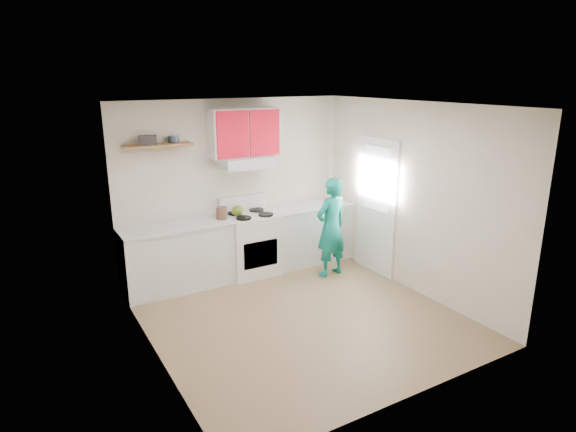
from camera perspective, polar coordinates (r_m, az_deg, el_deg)
floor at (r=6.27m, az=1.38°, el=-11.56°), size 3.80×3.80×0.00m
ceiling at (r=5.57m, az=1.56°, el=12.87°), size 3.60×3.80×0.04m
back_wall at (r=7.42m, az=-6.28°, el=3.45°), size 3.60×0.04×2.60m
front_wall at (r=4.38m, az=14.71°, el=-6.09°), size 3.60×0.04×2.60m
left_wall at (r=5.12m, az=-15.98°, el=-2.92°), size 0.04×3.80×2.60m
right_wall at (r=6.88m, az=14.35°, el=2.03°), size 0.04×3.80×2.60m
door at (r=7.42m, az=10.31°, el=1.10°), size 0.05×0.85×2.05m
door_glass at (r=7.31m, az=10.31°, el=4.30°), size 0.01×0.55×0.95m
counter_left at (r=7.04m, az=-12.81°, el=-4.78°), size 1.52×0.60×0.90m
counter_right at (r=7.91m, az=2.36°, el=-2.05°), size 1.32×0.60×0.90m
stove at (r=7.41m, az=-4.34°, el=-3.28°), size 0.76×0.65×0.92m
range_hood at (r=7.19m, az=-4.92°, el=6.29°), size 0.76×0.44×0.15m
upper_cabinets at (r=7.18m, az=-5.19°, el=9.70°), size 1.02×0.33×0.70m
shelf at (r=6.77m, az=-14.93°, el=7.99°), size 0.90×0.30×0.04m
books at (r=6.73m, az=-16.09°, el=8.53°), size 0.27×0.23×0.12m
tin at (r=6.86m, az=-13.25°, el=8.75°), size 0.16×0.16×0.09m
kettle at (r=7.21m, az=-5.91°, el=0.63°), size 0.20×0.20×0.16m
crock at (r=7.09m, az=-7.77°, el=0.26°), size 0.20×0.20×0.19m
cutting_board at (r=7.52m, az=0.75°, el=0.66°), size 0.32×0.27×0.02m
silicone_mat at (r=7.97m, az=4.01°, el=1.45°), size 0.33×0.29×0.01m
person at (r=7.25m, az=5.05°, el=-1.32°), size 0.59×0.44×1.50m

